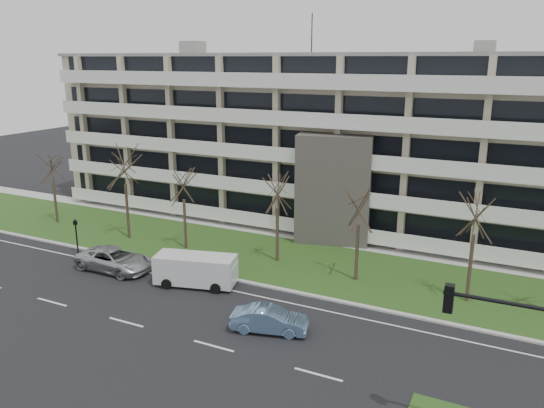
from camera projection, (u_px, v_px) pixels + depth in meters
The scene contains 16 objects.
ground at pixel (214, 346), 28.34m from camera, with size 160.00×160.00×0.00m, color black.
grass_verge at pixel (307, 264), 39.58m from camera, with size 90.00×10.00×0.06m, color #224A18.
curb at pixel (278, 289), 35.24m from camera, with size 90.00×0.35×0.12m, color #B2B2AD.
sidewalk at pixel (332, 241), 44.33m from camera, with size 90.00×2.00×0.08m, color #B2B2AD.
lane_edge_line at pixel (268, 298), 33.96m from camera, with size 90.00×0.12×0.01m, color white.
apartment_building at pixel (360, 140), 48.21m from camera, with size 60.50×15.10×18.75m.
silver_pickup at pixel (115, 260), 38.27m from camera, with size 2.69×5.83×1.62m, color #B5B9BD.
blue_sedan at pixel (269, 320), 29.70m from camera, with size 1.51×4.33×1.43m, color #7095C2.
white_van at pixel (197, 268), 35.62m from camera, with size 5.75×3.27×2.10m.
pedestrian_signal at pixel (76, 232), 41.12m from camera, with size 0.28×0.23×2.86m.
tree_0 at pixel (51, 162), 48.01m from camera, with size 3.69×3.69×7.37m.
tree_1 at pixel (124, 162), 43.51m from camera, with size 4.23×4.23×8.46m.
tree_2 at pixel (183, 180), 41.33m from camera, with size 3.65×3.65×7.30m.
tree_3 at pixel (277, 187), 38.62m from camera, with size 3.71×3.71×7.42m.
tree_4 at pixel (359, 203), 35.26m from camera, with size 3.58×3.58×7.16m.
tree_5 at pixel (476, 208), 31.90m from camera, with size 3.97×3.97×7.94m.
Camera 1 is at (13.94, -21.31, 14.91)m, focal length 35.00 mm.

